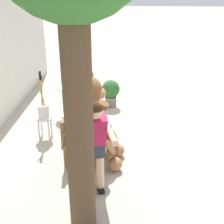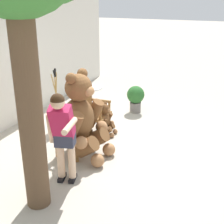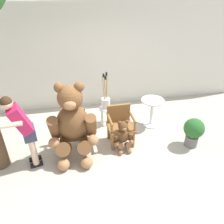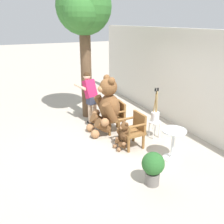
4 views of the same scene
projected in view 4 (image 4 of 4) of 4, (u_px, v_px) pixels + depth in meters
ground_plane at (108, 141)px, 6.59m from camera, size 60.00×60.00×0.00m
back_wall at (185, 80)px, 7.07m from camera, size 10.00×0.16×2.80m
wooden_chair_left at (116, 116)px, 7.04m from camera, size 0.59×0.56×0.86m
wooden_chair_right at (134, 129)px, 6.18m from camera, size 0.57×0.54×0.86m
teddy_bear_large at (107, 106)px, 6.82m from camera, size 0.97×0.94×1.62m
teddy_bear_small at (124, 135)px, 6.10m from camera, size 0.43×0.41×0.71m
person_visitor at (90, 94)px, 7.48m from camera, size 0.72×0.60×1.55m
white_stool at (155, 125)px, 6.69m from camera, size 0.34×0.34×0.46m
brush_bucket at (155, 115)px, 6.59m from camera, size 0.22×0.22×0.93m
round_side_table at (173, 141)px, 5.61m from camera, size 0.56×0.56×0.72m
patio_tree at (83, 12)px, 7.15m from camera, size 1.70×1.62×4.18m
potted_plant at (153, 166)px, 4.73m from camera, size 0.44×0.44×0.68m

